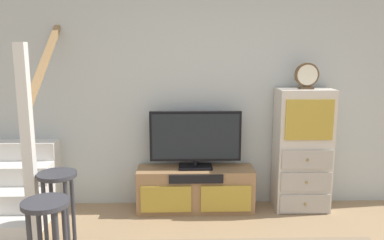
% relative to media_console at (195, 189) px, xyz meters
% --- Properties ---
extents(back_wall, '(6.40, 0.12, 2.70)m').
position_rel_media_console_xyz_m(back_wall, '(0.30, 0.27, 1.12)').
color(back_wall, '#B2B7B2').
rests_on(back_wall, ground_plane).
extents(media_console, '(1.26, 0.38, 0.47)m').
position_rel_media_console_xyz_m(media_console, '(0.00, 0.00, 0.00)').
color(media_console, '#997047').
rests_on(media_console, ground_plane).
extents(television, '(0.98, 0.22, 0.62)m').
position_rel_media_console_xyz_m(television, '(0.00, 0.02, 0.57)').
color(television, black).
rests_on(television, media_console).
extents(side_cabinet, '(0.58, 0.38, 1.33)m').
position_rel_media_console_xyz_m(side_cabinet, '(1.16, 0.01, 0.43)').
color(side_cabinet, beige).
rests_on(side_cabinet, ground_plane).
extents(desk_clock, '(0.25, 0.08, 0.27)m').
position_rel_media_console_xyz_m(desk_clock, '(1.16, -0.00, 1.23)').
color(desk_clock, '#4C3823').
rests_on(desk_clock, side_cabinet).
extents(staircase, '(1.00, 1.36, 2.20)m').
position_rel_media_console_xyz_m(staircase, '(-1.94, 0.01, 0.14)').
color(staircase, silver).
rests_on(staircase, ground_plane).
extents(bar_stool_near, '(0.34, 0.34, 0.69)m').
position_rel_media_console_xyz_m(bar_stool_near, '(-1.12, -1.40, 0.28)').
color(bar_stool_near, '#333338').
rests_on(bar_stool_near, ground_plane).
extents(bar_stool_far, '(0.34, 0.34, 0.69)m').
position_rel_media_console_xyz_m(bar_stool_far, '(-1.23, -0.76, 0.28)').
color(bar_stool_far, '#333338').
rests_on(bar_stool_far, ground_plane).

